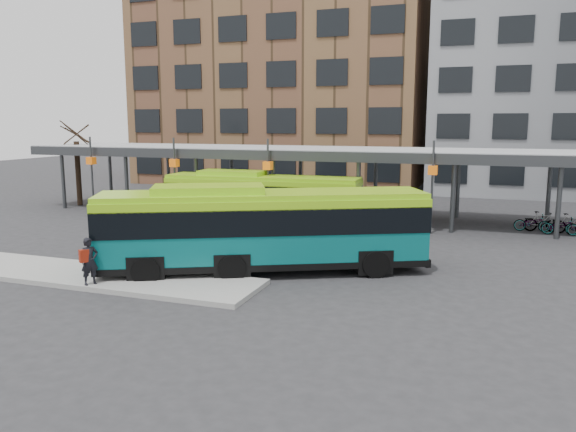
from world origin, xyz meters
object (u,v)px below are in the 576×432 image
object	(u,v)px
tree	(78,170)
bus_front	(262,227)
pedestrian	(89,261)
bus_rear	(261,197)

from	to	relation	value
tree	bus_front	distance (m)	22.23
pedestrian	bus_front	bearing A→B (deg)	-18.93
tree	pedestrian	world-z (taller)	tree
tree	bus_front	xyz separation A→B (m)	(18.63, -12.11, -0.67)
bus_front	bus_rear	xyz separation A→B (m)	(-3.83, 9.30, -0.20)
bus_rear	bus_front	bearing A→B (deg)	-69.85
bus_front	bus_rear	size ratio (longest dim) A/B	1.11
tree	bus_front	world-z (taller)	tree
tree	pedestrian	xyz separation A→B (m)	(13.89, -16.21, -1.42)
tree	pedestrian	size ratio (longest dim) A/B	3.40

